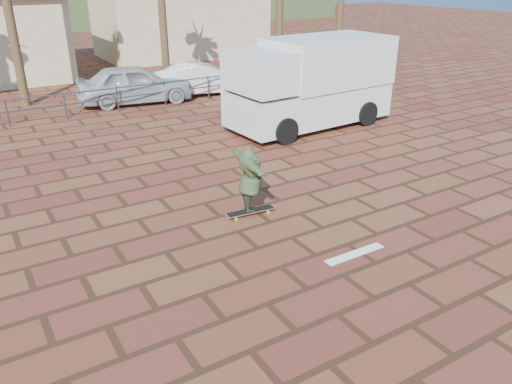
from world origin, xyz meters
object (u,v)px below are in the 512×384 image
longboard (250,211)px  car_silver (135,84)px  skateboarder (250,179)px  campervan (311,81)px  car_white (202,79)px

longboard → car_silver: bearing=89.2°
skateboarder → longboard: bearing=-163.5°
campervan → car_silver: (-4.26, 6.50, -0.80)m
longboard → campervan: campervan is taller
campervan → car_white: (-1.14, 6.50, -0.91)m
longboard → skateboarder: skateboarder is taller
longboard → skateboarder: (-0.00, 0.00, 0.81)m
campervan → car_silver: 7.81m
longboard → car_white: bearing=74.8°
car_silver → skateboarder: bearing=-176.8°
skateboarder → campervan: bearing=-37.9°
longboard → campervan: size_ratio=0.20×
car_silver → car_white: bearing=-80.5°
car_white → skateboarder: bearing=173.7°
car_white → longboard: bearing=173.7°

